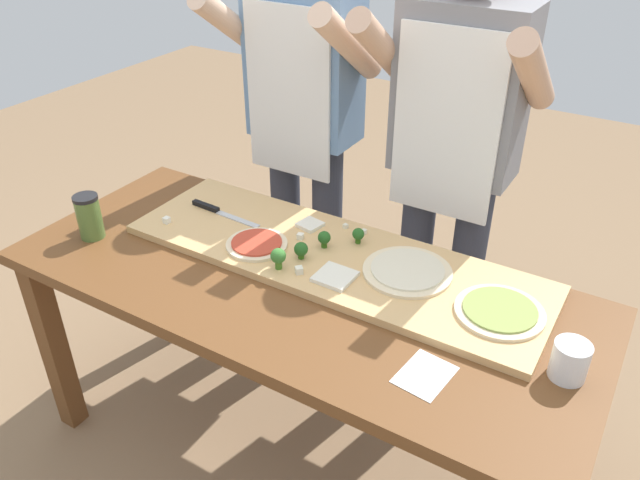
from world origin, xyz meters
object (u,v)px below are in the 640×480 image
object	(u,v)px
prep_table	(297,307)
pizza_whole_pesto_green	(500,311)
broccoli_floret_front_right	(323,238)
pizza_slice_far_left	(310,225)
cheese_crumble_b	(299,270)
flour_cup	(570,362)
recipe_note	(425,375)
cook_left	(303,112)
pizza_slice_near_left	(335,277)
sauce_jar	(89,217)
broccoli_floret_back_left	(301,250)
cheese_crumble_e	(364,232)
cook_right	(454,144)
cheese_crumble_d	(344,226)
broccoli_floret_center_right	(358,234)
cheese_crumble_c	(300,236)
broccoli_floret_front_left	(278,257)
pizza_whole_tomato_red	(257,244)
pizza_whole_cheese_artichoke	(407,271)
cheese_crumble_a	(167,220)
chefs_knife	(216,210)

from	to	relation	value
prep_table	pizza_whole_pesto_green	bearing A→B (deg)	12.03
broccoli_floret_front_right	pizza_slice_far_left	bearing A→B (deg)	140.01
cheese_crumble_b	flour_cup	xyz separation A→B (m)	(0.75, 0.00, 0.01)
flour_cup	recipe_note	size ratio (longest dim) A/B	0.67
flour_cup	cook_left	distance (m)	1.31
pizza_slice_near_left	sauce_jar	xyz separation A→B (m)	(-0.80, -0.17, 0.04)
prep_table	sauce_jar	bearing A→B (deg)	-168.46
broccoli_floret_back_left	pizza_slice_near_left	bearing A→B (deg)	-15.18
broccoli_floret_front_right	cheese_crumble_e	xyz separation A→B (m)	(0.07, 0.13, -0.02)
flour_cup	cook_right	bearing A→B (deg)	131.36
cheese_crumble_d	broccoli_floret_center_right	bearing A→B (deg)	-35.58
broccoli_floret_back_left	cheese_crumble_b	size ratio (longest dim) A/B	2.55
cheese_crumble_c	cheese_crumble_e	world-z (taller)	cheese_crumble_c
prep_table	broccoli_floret_center_right	world-z (taller)	broccoli_floret_center_right
broccoli_floret_front_right	cheese_crumble_e	world-z (taller)	broccoli_floret_front_right
recipe_note	flour_cup	bearing A→B (deg)	31.40
cheese_crumble_e	cook_right	bearing A→B (deg)	66.30
pizza_whole_pesto_green	recipe_note	world-z (taller)	pizza_whole_pesto_green
cook_right	cook_left	bearing A→B (deg)	180.00
broccoli_floret_center_right	broccoli_floret_front_left	bearing A→B (deg)	-118.52
broccoli_floret_front_right	sauce_jar	xyz separation A→B (m)	(-0.69, -0.30, 0.02)
cook_left	broccoli_floret_front_right	bearing A→B (deg)	-51.87
broccoli_floret_front_left	sauce_jar	bearing A→B (deg)	-168.28
broccoli_floret_back_left	recipe_note	world-z (taller)	broccoli_floret_back_left
pizza_whole_tomato_red	pizza_slice_far_left	distance (m)	0.20
flour_cup	sauce_jar	world-z (taller)	sauce_jar
broccoli_floret_front_right	sauce_jar	distance (m)	0.75
pizza_whole_pesto_green	cheese_crumble_c	world-z (taller)	cheese_crumble_c
broccoli_floret_back_left	recipe_note	xyz separation A→B (m)	(0.50, -0.24, -0.05)
cheese_crumble_e	cook_left	size ratio (longest dim) A/B	0.01
pizza_slice_far_left	cheese_crumble_b	size ratio (longest dim) A/B	3.36
pizza_whole_cheese_artichoke	cheese_crumble_c	world-z (taller)	cheese_crumble_c
sauce_jar	cook_right	xyz separation A→B (m)	(0.90, 0.77, 0.17)
cheese_crumble_b	sauce_jar	bearing A→B (deg)	-168.45
pizza_whole_tomato_red	pizza_slice_near_left	world-z (taller)	pizza_whole_tomato_red
pizza_whole_pesto_green	pizza_slice_far_left	size ratio (longest dim) A/B	3.36
prep_table	cook_right	distance (m)	0.75
pizza_whole_tomato_red	cheese_crumble_d	size ratio (longest dim) A/B	13.65
pizza_whole_pesto_green	cheese_crumble_e	world-z (taller)	pizza_whole_pesto_green
pizza_whole_pesto_green	recipe_note	distance (m)	0.30
prep_table	broccoli_floret_front_right	bearing A→B (deg)	91.16
pizza_whole_tomato_red	pizza_slice_far_left	bearing A→B (deg)	67.37
pizza_whole_tomato_red	cheese_crumble_a	distance (m)	0.34
prep_table	chefs_knife	distance (m)	0.47
pizza_slice_far_left	cook_right	size ratio (longest dim) A/B	0.04
pizza_slice_near_left	pizza_slice_far_left	xyz separation A→B (m)	(-0.21, 0.21, 0.00)
pizza_whole_tomato_red	sauce_jar	world-z (taller)	sauce_jar
cheese_crumble_b	recipe_note	bearing A→B (deg)	-20.39
prep_table	broccoli_floret_front_right	size ratio (longest dim) A/B	32.01
broccoli_floret_front_left	cheese_crumble_e	distance (m)	0.33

